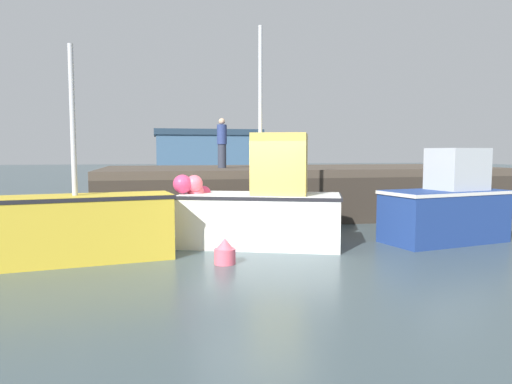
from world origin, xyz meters
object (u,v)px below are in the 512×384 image
Objects in this scene: fishing_boat_near_right at (263,205)px; mooring_buoy_foreground at (225,252)px; fishing_boat_near_left at (76,226)px; fishing_boat_mid at (446,206)px; rowboat at (456,220)px; dockworker at (222,143)px.

mooring_buoy_foreground is (-1.15, -1.61, -0.76)m from fishing_boat_near_right.
fishing_boat_near_left is 8.74m from fishing_boat_mid.
fishing_boat_near_left is 8.34× the size of mooring_buoy_foreground.
rowboat is 1.00× the size of dockworker.
dockworker is (-4.88, 5.72, 1.67)m from fishing_boat_mid.
fishing_boat_near_right is 4.65m from fishing_boat_mid.
dockworker is at bearing 92.64° from fishing_boat_near_right.
dockworker is (-0.25, 5.33, 1.57)m from fishing_boat_near_right.
mooring_buoy_foreground is at bearing -15.35° from fishing_boat_near_left.
fishing_boat_near_right is 6.75m from rowboat.
rowboat is 8.34m from mooring_buoy_foreground.
fishing_boat_near_left is 7.47m from dockworker.
dockworker is (-6.70, 3.52, 2.36)m from rowboat.
rowboat is at bearing 50.31° from fishing_boat_mid.
fishing_boat_near_left is at bearing -166.11° from rowboat.
mooring_buoy_foreground is (2.95, -0.81, -0.50)m from fishing_boat_near_left.
mooring_buoy_foreground reaches higher than rowboat.
fishing_boat_near_left is 2.58× the size of dockworker.
fishing_boat_near_right is at bearing 175.19° from fishing_boat_mid.
fishing_boat_near_right is at bearing -87.36° from dockworker.
fishing_boat_near_right is 2.12m from mooring_buoy_foreground.
fishing_boat_mid is 2.94m from rowboat.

